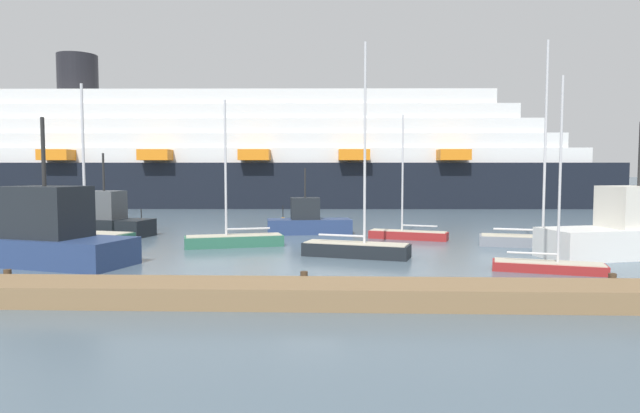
% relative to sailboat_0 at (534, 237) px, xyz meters
% --- Properties ---
extents(ground_plane, '(600.00, 600.00, 0.00)m').
position_rel_sailboat_0_xyz_m(ground_plane, '(-11.34, -6.80, -0.48)').
color(ground_plane, slate).
extents(dock_pier, '(24.33, 2.32, 0.76)m').
position_rel_sailboat_0_xyz_m(dock_pier, '(-11.34, -12.68, -0.16)').
color(dock_pier, olive).
rests_on(dock_pier, ground_plane).
extents(sailboat_0, '(5.66, 2.76, 10.64)m').
position_rel_sailboat_0_xyz_m(sailboat_0, '(0.00, 0.00, 0.00)').
color(sailboat_0, gray).
rests_on(sailboat_0, ground_plane).
extents(sailboat_1, '(5.25, 2.67, 7.62)m').
position_rel_sailboat_0_xyz_m(sailboat_1, '(-15.73, -0.55, -0.08)').
color(sailboat_1, '#2D6B51').
rests_on(sailboat_1, ground_plane).
extents(sailboat_2, '(6.35, 3.15, 8.63)m').
position_rel_sailboat_0_xyz_m(sailboat_2, '(-24.48, 0.33, -0.05)').
color(sailboat_2, '#2D6B51').
rests_on(sailboat_2, ground_plane).
extents(sailboat_3, '(4.36, 2.25, 7.65)m').
position_rel_sailboat_0_xyz_m(sailboat_3, '(-1.95, -7.18, -0.14)').
color(sailboat_3, maroon).
rests_on(sailboat_3, ground_plane).
extents(sailboat_4, '(4.61, 2.43, 7.16)m').
position_rel_sailboat_0_xyz_m(sailboat_4, '(-6.22, 2.89, -0.11)').
color(sailboat_4, maroon).
rests_on(sailboat_4, ground_plane).
extents(sailboat_5, '(5.11, 2.73, 9.77)m').
position_rel_sailboat_0_xyz_m(sailboat_5, '(-9.42, -3.70, -0.02)').
color(sailboat_5, black).
rests_on(sailboat_5, ground_plane).
extents(fishing_boat_0, '(5.46, 2.57, 4.12)m').
position_rel_sailboat_0_xyz_m(fishing_boat_0, '(-12.18, 5.48, 0.29)').
color(fishing_boat_0, navy).
rests_on(fishing_boat_0, ground_plane).
extents(fishing_boat_1, '(8.75, 4.98, 6.23)m').
position_rel_sailboat_0_xyz_m(fishing_boat_1, '(-22.95, -6.09, 0.71)').
color(fishing_boat_1, navy).
rests_on(fishing_boat_1, ground_plane).
extents(fishing_boat_2, '(6.85, 3.57, 5.04)m').
position_rel_sailboat_0_xyz_m(fishing_boat_2, '(-24.77, 3.96, 0.45)').
color(fishing_boat_2, black).
rests_on(fishing_boat_2, ground_plane).
extents(fishing_boat_3, '(8.82, 4.77, 6.23)m').
position_rel_sailboat_0_xyz_m(fishing_boat_3, '(3.39, -3.12, 0.68)').
color(fishing_boat_3, white).
rests_on(fishing_boat_3, ground_plane).
extents(channel_buoy_0, '(0.58, 0.58, 1.45)m').
position_rel_sailboat_0_xyz_m(channel_buoy_0, '(-14.30, 10.46, -0.18)').
color(channel_buoy_0, orange).
rests_on(channel_buoy_0, ground_plane).
extents(channel_buoy_2, '(0.74, 0.74, 1.43)m').
position_rel_sailboat_0_xyz_m(channel_buoy_2, '(-23.35, 6.82, -0.11)').
color(channel_buoy_2, green).
rests_on(channel_buoy_2, ground_plane).
extents(cruise_ship, '(87.18, 15.66, 16.94)m').
position_rel_sailboat_0_xyz_m(cruise_ship, '(-24.26, 33.00, 4.97)').
color(cruise_ship, black).
rests_on(cruise_ship, ground_plane).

